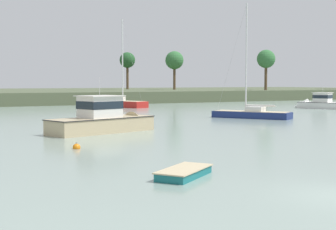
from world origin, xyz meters
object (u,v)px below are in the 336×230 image
Objects in this scene: cruiser_white at (318,105)px; dinghy_teal at (184,174)px; mooring_buoy_orange at (77,147)px; sailboat_navy at (252,116)px; cruiser_sand at (110,124)px; sailboat_red at (119,105)px.

dinghy_teal is at bearing -139.49° from cruiser_white.
dinghy_teal is 6.44× the size of mooring_buoy_orange.
sailboat_navy reaches higher than cruiser_white.
sailboat_navy is at bearing 19.79° from cruiser_sand.
dinghy_teal is at bearing -131.44° from sailboat_navy.
cruiser_white is 16.92× the size of mooring_buoy_orange.
dinghy_teal is at bearing -81.96° from mooring_buoy_orange.
sailboat_navy is 25.29× the size of mooring_buoy_orange.
mooring_buoy_orange is at bearing 98.04° from dinghy_teal.
sailboat_navy reaches higher than cruiser_sand.
sailboat_red is 56.74m from dinghy_teal.
cruiser_sand is 0.79× the size of sailboat_navy.
cruiser_sand is at bearing 58.28° from mooring_buoy_orange.
cruiser_white is 56.45m from dinghy_teal.
cruiser_white is at bearing 30.77° from mooring_buoy_orange.
cruiser_white is (20.55, 11.34, 0.25)m from sailboat_navy.
cruiser_white reaches higher than dinghy_teal.
cruiser_white is 51.64m from mooring_buoy_orange.
sailboat_red is 37.99m from cruiser_sand.
cruiser_sand is 20.10× the size of mooring_buoy_orange.
dinghy_teal reaches higher than mooring_buoy_orange.
sailboat_navy is 1.50× the size of cruiser_white.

